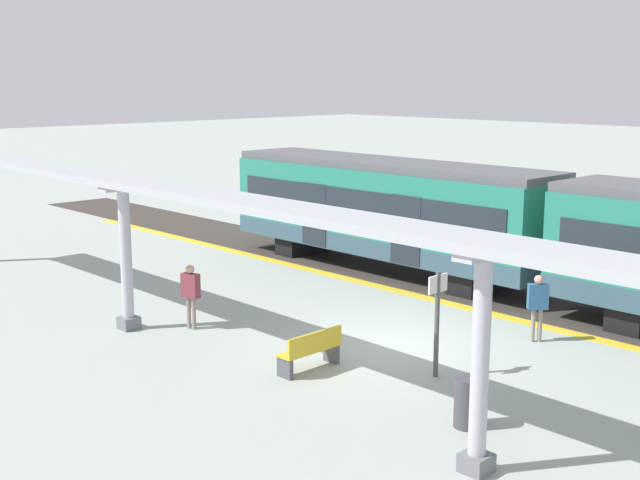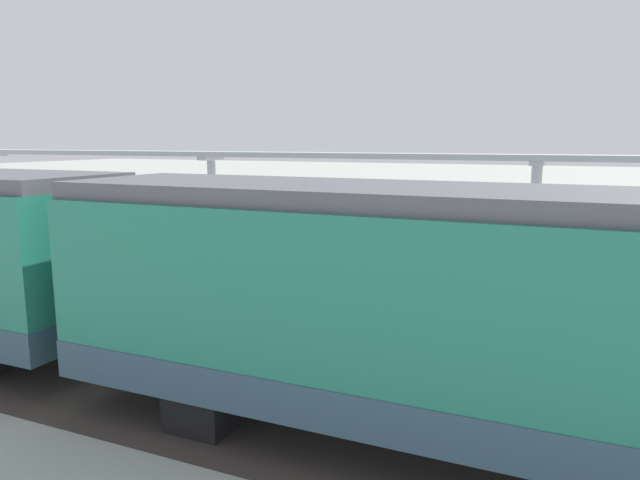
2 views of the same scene
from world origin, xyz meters
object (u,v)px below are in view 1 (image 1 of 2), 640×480
Objects in this scene: canopy_pillar_second at (126,257)px; trash_bin at (468,403)px; passenger_waiting_near_edge at (538,300)px; passenger_by_the_benches at (191,289)px; platform_info_sign at (437,314)px; train_near_carriage at (386,213)px; canopy_pillar_third at (480,362)px; bench_mid_platform at (311,350)px.

trash_bin is at bearing 97.97° from canopy_pillar_second.
passenger_by_the_benches is (5.20, -6.31, 0.01)m from passenger_waiting_near_edge.
platform_info_sign is at bearing 105.65° from passenger_by_the_benches.
canopy_pillar_second is 9.34m from trash_bin.
train_near_carriage is 9.70m from platform_info_sign.
canopy_pillar_third is (0.00, 10.27, 0.00)m from canopy_pillar_second.
canopy_pillar_third reaches higher than passenger_waiting_near_edge.
train_near_carriage is 3.30× the size of canopy_pillar_third.
train_near_carriage is at bearing -147.12° from bench_mid_platform.
passenger_waiting_near_edge is at bearing -160.40° from trash_bin.
canopy_pillar_second is 1.60× the size of platform_info_sign.
trash_bin is 8.13m from passenger_by_the_benches.
train_near_carriage is at bearing -172.64° from passenger_by_the_benches.
platform_info_sign is 1.39× the size of passenger_waiting_near_edge.
train_near_carriage reaches higher than trash_bin.
passenger_waiting_near_edge is (-5.04, -1.79, 0.54)m from trash_bin.
bench_mid_platform is (8.08, 5.22, -1.38)m from train_near_carriage.
platform_info_sign is 6.40m from passenger_by_the_benches.
passenger_waiting_near_edge is at bearing -155.20° from canopy_pillar_third.
train_near_carriage is 13.04× the size of trash_bin.
passenger_waiting_near_edge is at bearing 129.50° from passenger_by_the_benches.
canopy_pillar_third is 9.33m from passenger_by_the_benches.
canopy_pillar_second and canopy_pillar_third have the same top height.
platform_info_sign is (6.46, 7.21, -0.50)m from train_near_carriage.
platform_info_sign is at bearing -132.69° from canopy_pillar_third.
trash_bin is at bearing 48.82° from train_near_carriage.
trash_bin is at bearing 19.60° from passenger_waiting_near_edge.
passenger_by_the_benches is at bearing 7.36° from train_near_carriage.
train_near_carriage reaches higher than bench_mid_platform.
passenger_waiting_near_edge reaches higher than trash_bin.
canopy_pillar_third is at bearing 47.90° from train_near_carriage.
passenger_waiting_near_edge reaches higher than bench_mid_platform.
passenger_by_the_benches is (-1.11, 1.04, -0.79)m from canopy_pillar_second.
train_near_carriage reaches higher than passenger_waiting_near_edge.
canopy_pillar_second is 2.33× the size of bench_mid_platform.
passenger_by_the_benches is (0.17, -8.11, 0.55)m from trash_bin.
train_near_carriage is at bearing -112.02° from passenger_waiting_near_edge.
canopy_pillar_third is 2.17m from trash_bin.
train_near_carriage is 7.35× the size of passenger_waiting_near_edge.
passenger_waiting_near_edge is (2.98, 7.37, -0.84)m from train_near_carriage.
bench_mid_platform is 0.95× the size of passenger_by_the_benches.
trash_bin reaches higher than bench_mid_platform.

